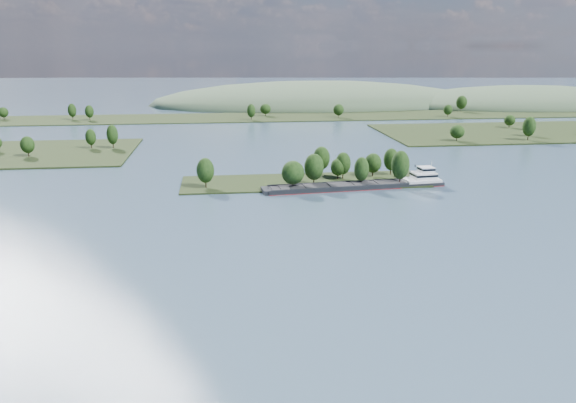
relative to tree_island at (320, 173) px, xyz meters
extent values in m
plane|color=#364C5E|center=(-6.36, -58.40, -4.28)|extent=(1800.00, 1800.00, 0.00)
cube|color=black|center=(-6.36, 1.60, -4.28)|extent=(100.00, 30.00, 1.20)
cylinder|color=black|center=(15.15, -8.75, -1.79)|extent=(0.50, 0.50, 3.78)
ellipsoid|color=black|center=(15.15, -8.75, 3.02)|extent=(6.01, 6.01, 9.72)
cylinder|color=black|center=(3.07, 13.72, -1.69)|extent=(0.50, 0.50, 3.97)
ellipsoid|color=black|center=(3.07, 13.72, 3.35)|extent=(7.42, 7.42, 10.20)
cylinder|color=black|center=(-3.44, -5.63, -1.59)|extent=(0.50, 0.50, 4.17)
ellipsoid|color=black|center=(-3.44, -5.63, 3.71)|extent=(7.91, 7.91, 10.73)
cylinder|color=black|center=(8.34, 3.70, -2.25)|extent=(0.50, 0.50, 2.85)
ellipsoid|color=black|center=(8.34, 3.70, 1.37)|extent=(6.32, 6.32, 7.33)
cylinder|color=black|center=(-12.56, -10.75, -1.86)|extent=(0.50, 0.50, 3.63)
ellipsoid|color=black|center=(-12.56, -10.75, 2.76)|extent=(8.98, 8.98, 9.34)
cylinder|color=black|center=(-46.30, -4.56, -1.74)|extent=(0.50, 0.50, 3.88)
ellipsoid|color=black|center=(-46.30, -4.56, 3.19)|extent=(6.93, 6.93, 9.97)
cylinder|color=black|center=(10.56, 4.21, -1.85)|extent=(0.50, 0.50, 3.66)
ellipsoid|color=black|center=(10.56, 4.21, 2.80)|extent=(6.47, 6.47, 9.41)
cylinder|color=black|center=(32.61, 8.89, -1.79)|extent=(0.50, 0.50, 3.78)
ellipsoid|color=black|center=(32.61, 8.89, 3.02)|extent=(6.48, 6.48, 9.72)
cylinder|color=black|center=(30.89, -9.10, -1.41)|extent=(0.50, 0.50, 4.54)
ellipsoid|color=black|center=(30.89, -9.10, 4.37)|extent=(7.28, 7.28, 11.68)
cylinder|color=black|center=(24.06, 6.61, -2.04)|extent=(0.50, 0.50, 3.27)
ellipsoid|color=black|center=(24.06, 6.61, 2.12)|extent=(7.28, 7.28, 8.42)
cylinder|color=black|center=(-98.08, 90.27, -1.40)|extent=(0.50, 0.50, 4.16)
ellipsoid|color=black|center=(-98.08, 90.27, 3.90)|extent=(6.20, 6.20, 10.71)
cylinder|color=black|center=(-109.63, 90.69, -1.76)|extent=(0.50, 0.50, 3.45)
ellipsoid|color=black|center=(-109.63, 90.69, 2.63)|extent=(5.63, 5.63, 8.86)
cylinder|color=black|center=(-136.06, 70.43, -1.80)|extent=(0.50, 0.50, 3.35)
ellipsoid|color=black|center=(-136.06, 70.43, 2.45)|extent=(6.88, 6.88, 8.61)
cylinder|color=black|center=(97.29, 90.16, -1.95)|extent=(0.50, 0.50, 3.06)
ellipsoid|color=black|center=(97.29, 90.16, 1.94)|extent=(8.51, 8.51, 7.87)
cylinder|color=black|center=(140.04, 87.58, -1.20)|extent=(0.50, 0.50, 4.56)
ellipsoid|color=black|center=(140.04, 87.58, 4.59)|extent=(7.65, 7.65, 11.71)
cylinder|color=black|center=(148.93, 102.89, -1.88)|extent=(0.50, 0.50, 3.19)
ellipsoid|color=black|center=(148.93, 102.89, 2.18)|extent=(5.90, 5.90, 8.21)
cylinder|color=black|center=(155.23, 138.63, -2.05)|extent=(0.50, 0.50, 2.86)
ellipsoid|color=black|center=(155.23, 138.63, 1.58)|extent=(7.32, 7.32, 7.34)
cube|color=black|center=(-6.36, 221.60, -4.28)|extent=(900.00, 60.00, 1.20)
cylinder|color=black|center=(-150.36, 220.90, -1.69)|extent=(0.50, 0.50, 3.97)
ellipsoid|color=black|center=(-150.36, 220.90, 3.36)|extent=(6.27, 6.27, 10.22)
cylinder|color=black|center=(138.35, 203.74, -2.11)|extent=(0.50, 0.50, 3.13)
ellipsoid|color=black|center=(138.35, 203.74, 1.87)|extent=(6.92, 6.92, 8.05)
cylinder|color=black|center=(-3.58, 226.86, -2.10)|extent=(0.50, 0.50, 3.15)
ellipsoid|color=black|center=(-3.58, 226.86, 1.90)|extent=(8.59, 8.59, 8.09)
cylinder|color=black|center=(163.70, 236.70, -1.45)|extent=(0.50, 0.50, 4.45)
ellipsoid|color=black|center=(163.70, 236.70, 4.20)|extent=(9.15, 9.15, 11.44)
cylinder|color=black|center=(-202.72, 229.01, -2.17)|extent=(0.50, 0.50, 3.02)
ellipsoid|color=black|center=(-202.72, 229.01, 1.68)|extent=(7.19, 7.19, 7.77)
cylinder|color=black|center=(-136.81, 216.15, -1.83)|extent=(0.50, 0.50, 3.69)
ellipsoid|color=black|center=(-136.81, 216.15, 2.86)|extent=(6.51, 6.51, 9.49)
cylinder|color=black|center=(51.96, 209.58, -1.97)|extent=(0.50, 0.50, 3.42)
ellipsoid|color=black|center=(51.96, 209.58, 2.37)|extent=(8.35, 8.35, 8.79)
cylinder|color=black|center=(-16.30, 202.98, -1.71)|extent=(0.50, 0.50, 3.94)
ellipsoid|color=black|center=(-16.30, 202.98, 3.29)|extent=(6.32, 6.32, 10.12)
ellipsoid|color=#3B5037|center=(253.64, 291.60, -4.28)|extent=(260.00, 140.00, 36.00)
ellipsoid|color=#3B5037|center=(53.64, 321.60, -4.28)|extent=(320.00, 160.00, 44.00)
cube|color=black|center=(12.71, -10.51, -3.83)|extent=(72.28, 15.67, 1.97)
cube|color=maroon|center=(12.71, -10.51, -4.23)|extent=(72.48, 15.86, 0.22)
cube|color=black|center=(5.15, -6.81, -2.57)|extent=(55.40, 5.58, 0.72)
cube|color=black|center=(5.97, -15.56, -2.57)|extent=(55.40, 5.58, 0.72)
cube|color=black|center=(5.56, -11.19, -2.71)|extent=(54.34, 13.09, 0.27)
cube|color=black|center=(-14.08, -13.04, -2.44)|extent=(8.73, 8.08, 0.31)
cube|color=black|center=(-4.26, -12.11, -2.44)|extent=(8.73, 8.08, 0.31)
cube|color=black|center=(5.56, -11.19, -2.44)|extent=(8.73, 8.08, 0.31)
cube|color=black|center=(15.39, -10.26, -2.44)|extent=(8.73, 8.08, 0.31)
cube|color=black|center=(25.21, -9.33, -2.44)|extent=(8.73, 8.08, 0.31)
cube|color=black|center=(-23.46, -13.92, -3.47)|extent=(3.44, 8.29, 1.79)
cylinder|color=black|center=(-22.57, -13.84, -2.22)|extent=(0.23, 0.23, 1.97)
cube|color=white|center=(40.39, -7.90, -2.30)|extent=(15.10, 9.92, 1.08)
cube|color=white|center=(41.28, -7.82, -0.51)|extent=(9.60, 7.99, 2.69)
cube|color=black|center=(41.28, -7.82, -0.15)|extent=(9.80, 8.18, 0.81)
cube|color=white|center=(42.18, -7.73, 1.82)|extent=(5.86, 5.86, 1.97)
cube|color=black|center=(42.18, -7.73, 2.18)|extent=(6.06, 6.06, 0.72)
cube|color=white|center=(42.18, -7.73, 2.90)|extent=(6.25, 6.25, 0.18)
cylinder|color=white|center=(44.41, -7.52, 3.97)|extent=(0.20, 0.20, 2.33)
cylinder|color=black|center=(38.35, -5.39, 3.08)|extent=(0.49, 0.49, 1.08)
camera|label=1|loc=(-40.13, -221.15, 50.01)|focal=35.00mm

